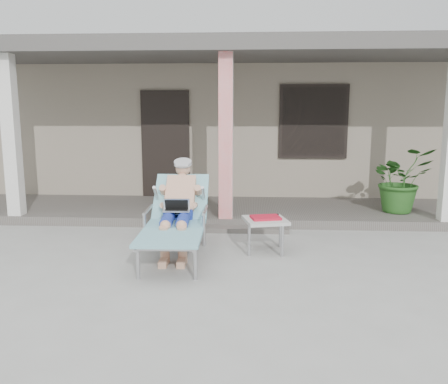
{
  "coord_description": "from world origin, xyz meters",
  "views": [
    {
      "loc": [
        0.41,
        -5.38,
        1.92
      ],
      "look_at": [
        0.06,
        0.6,
        0.85
      ],
      "focal_mm": 38.0,
      "sensor_mm": 36.0,
      "label": 1
    }
  ],
  "objects": [
    {
      "name": "house",
      "position": [
        0.0,
        6.5,
        1.67
      ],
      "size": [
        10.4,
        5.4,
        3.3
      ],
      "color": "gray",
      "rests_on": "ground"
    },
    {
      "name": "porch_step",
      "position": [
        0.0,
        1.85,
        0.04
      ],
      "size": [
        2.0,
        0.3,
        0.07
      ],
      "primitive_type": "cube",
      "color": "#605B56",
      "rests_on": "ground"
    },
    {
      "name": "porch_overhang",
      "position": [
        0.0,
        2.95,
        2.79
      ],
      "size": [
        10.0,
        2.3,
        2.85
      ],
      "color": "silver",
      "rests_on": "porch_deck"
    },
    {
      "name": "lounger",
      "position": [
        -0.56,
        0.66,
        0.8
      ],
      "size": [
        0.8,
        2.01,
        1.29
      ],
      "rotation": [
        0.0,
        0.0,
        0.03
      ],
      "color": "#B7B7BC",
      "rests_on": "ground"
    },
    {
      "name": "ground",
      "position": [
        0.0,
        0.0,
        0.0
      ],
      "size": [
        60.0,
        60.0,
        0.0
      ],
      "primitive_type": "plane",
      "color": "#9E9E99",
      "rests_on": "ground"
    },
    {
      "name": "side_table",
      "position": [
        0.6,
        0.82,
        0.41
      ],
      "size": [
        0.65,
        0.65,
        0.49
      ],
      "rotation": [
        0.0,
        0.0,
        0.24
      ],
      "color": "#B8B9B4",
      "rests_on": "ground"
    },
    {
      "name": "potted_palm",
      "position": [
        2.95,
        2.77,
        0.71
      ],
      "size": [
        1.16,
        1.05,
        1.11
      ],
      "primitive_type": "imported",
      "rotation": [
        0.0,
        0.0,
        0.2
      ],
      "color": "#26591E",
      "rests_on": "porch_deck"
    },
    {
      "name": "porch_deck",
      "position": [
        0.0,
        3.0,
        0.07
      ],
      "size": [
        10.0,
        2.0,
        0.15
      ],
      "primitive_type": "cube",
      "color": "#605B56",
      "rests_on": "ground"
    }
  ]
}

